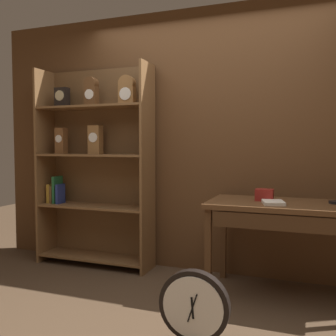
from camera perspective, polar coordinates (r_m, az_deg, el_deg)
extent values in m
plane|color=#4C3826|center=(2.84, -1.23, -22.85)|extent=(10.00, 10.00, 0.00)
cube|color=brown|center=(3.82, 6.18, 4.01)|extent=(4.80, 0.05, 2.60)
cube|color=brown|center=(4.42, -17.65, 0.30)|extent=(0.02, 0.34, 2.06)
cube|color=brown|center=(3.79, -3.03, -0.03)|extent=(0.02, 0.34, 2.06)
cube|color=brown|center=(4.21, -9.73, 0.27)|extent=(1.24, 0.01, 2.06)
cube|color=brown|center=(4.23, -10.75, -12.79)|extent=(1.19, 0.33, 0.02)
cube|color=brown|center=(4.11, -10.84, -5.60)|extent=(1.19, 0.33, 0.02)
cube|color=brown|center=(4.06, -10.92, 1.89)|extent=(1.19, 0.33, 0.02)
cube|color=brown|center=(4.08, -11.00, 8.85)|extent=(1.19, 0.33, 0.02)
cube|color=black|center=(4.33, -15.41, 10.02)|extent=(0.14, 0.09, 0.21)
cylinder|color=#C6B78C|center=(4.30, -15.79, 10.29)|extent=(0.11, 0.01, 0.11)
cube|color=brown|center=(4.26, -15.53, 3.89)|extent=(0.10, 0.09, 0.27)
cylinder|color=silver|center=(4.22, -15.92, 4.19)|extent=(0.08, 0.01, 0.08)
cube|color=brown|center=(4.08, -11.27, 10.38)|extent=(0.13, 0.09, 0.19)
cylinder|color=brown|center=(4.10, -11.30, 12.17)|extent=(0.13, 0.09, 0.13)
cylinder|color=white|center=(4.04, -11.63, 10.66)|extent=(0.10, 0.01, 0.10)
cube|color=olive|center=(4.06, -10.69, 4.13)|extent=(0.13, 0.09, 0.29)
cylinder|color=white|center=(4.02, -11.07, 4.47)|extent=(0.10, 0.01, 0.10)
cube|color=olive|center=(3.90, -6.09, 10.61)|extent=(0.16, 0.08, 0.18)
cylinder|color=olive|center=(3.92, -6.10, 12.32)|extent=(0.16, 0.08, 0.16)
cylinder|color=white|center=(3.87, -6.38, 10.89)|extent=(0.12, 0.01, 0.12)
cube|color=#B78C2D|center=(4.41, -16.77, -3.59)|extent=(0.03, 0.16, 0.20)
cube|color=brown|center=(4.39, -16.46, -3.72)|extent=(0.03, 0.15, 0.19)
cube|color=#236638|center=(4.35, -16.06, -3.09)|extent=(0.03, 0.16, 0.29)
cube|color=navy|center=(4.31, -15.66, -3.70)|extent=(0.03, 0.14, 0.21)
cube|color=brown|center=(3.31, 17.64, -5.27)|extent=(1.32, 0.67, 0.04)
cube|color=#50321B|center=(3.20, 5.99, -12.63)|extent=(0.05, 0.05, 0.75)
cube|color=#50321B|center=(3.74, 8.22, -10.30)|extent=(0.05, 0.05, 0.75)
cube|color=#472C18|center=(3.01, 17.30, -7.84)|extent=(1.12, 0.03, 0.12)
cube|color=maroon|center=(3.35, 14.09, -3.89)|extent=(0.15, 0.11, 0.10)
cube|color=silver|center=(3.19, 15.34, -4.95)|extent=(0.21, 0.25, 0.02)
cylinder|color=black|center=(2.54, 3.90, -19.67)|extent=(0.45, 0.06, 0.45)
cylinder|color=white|center=(2.51, 3.66, -19.96)|extent=(0.39, 0.01, 0.39)
cube|color=black|center=(2.50, 3.63, -20.00)|extent=(0.02, 0.01, 0.14)
cube|color=black|center=(2.50, 3.63, -20.00)|extent=(0.07, 0.01, 0.18)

